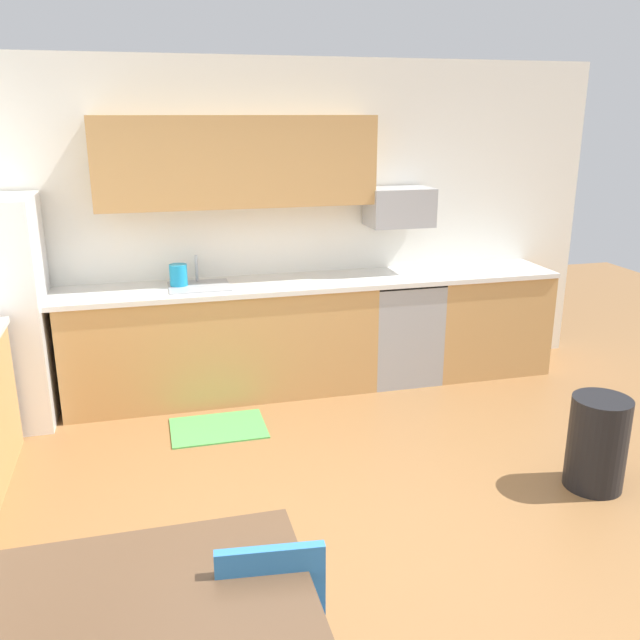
{
  "coord_description": "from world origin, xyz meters",
  "views": [
    {
      "loc": [
        -1.04,
        -2.98,
        2.27
      ],
      "look_at": [
        0.0,
        1.0,
        1.0
      ],
      "focal_mm": 37.84,
      "sensor_mm": 36.0,
      "label": 1
    }
  ],
  "objects_px": {
    "microwave": "(399,207)",
    "trash_bin": "(597,443)",
    "oven_range": "(399,328)",
    "kettle": "(179,277)",
    "dining_table": "(97,635)"
  },
  "relations": [
    {
      "from": "oven_range",
      "to": "trash_bin",
      "type": "distance_m",
      "value": 2.13
    },
    {
      "from": "dining_table",
      "to": "kettle",
      "type": "relative_size",
      "value": 7.0
    },
    {
      "from": "microwave",
      "to": "kettle",
      "type": "height_order",
      "value": "microwave"
    },
    {
      "from": "oven_range",
      "to": "trash_bin",
      "type": "relative_size",
      "value": 1.52
    },
    {
      "from": "microwave",
      "to": "trash_bin",
      "type": "bearing_deg",
      "value": -76.21
    },
    {
      "from": "dining_table",
      "to": "trash_bin",
      "type": "relative_size",
      "value": 2.33
    },
    {
      "from": "kettle",
      "to": "oven_range",
      "type": "bearing_deg",
      "value": -1.53
    },
    {
      "from": "oven_range",
      "to": "kettle",
      "type": "relative_size",
      "value": 4.55
    },
    {
      "from": "microwave",
      "to": "trash_bin",
      "type": "xyz_separation_m",
      "value": [
        0.53,
        -2.16,
        -1.2
      ]
    },
    {
      "from": "microwave",
      "to": "trash_bin",
      "type": "relative_size",
      "value": 0.9
    },
    {
      "from": "dining_table",
      "to": "kettle",
      "type": "xyz_separation_m",
      "value": [
        0.47,
        3.48,
        0.33
      ]
    },
    {
      "from": "kettle",
      "to": "microwave",
      "type": "bearing_deg",
      "value": 1.53
    },
    {
      "from": "oven_range",
      "to": "microwave",
      "type": "relative_size",
      "value": 1.69
    },
    {
      "from": "oven_range",
      "to": "trash_bin",
      "type": "xyz_separation_m",
      "value": [
        0.53,
        -2.06,
        -0.16
      ]
    },
    {
      "from": "trash_bin",
      "to": "oven_range",
      "type": "bearing_deg",
      "value": 104.43
    }
  ]
}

